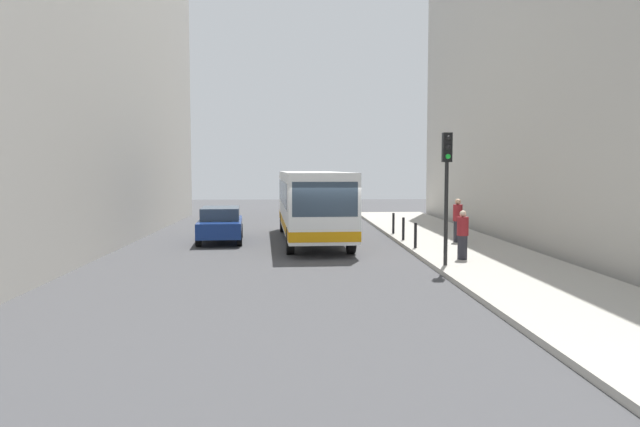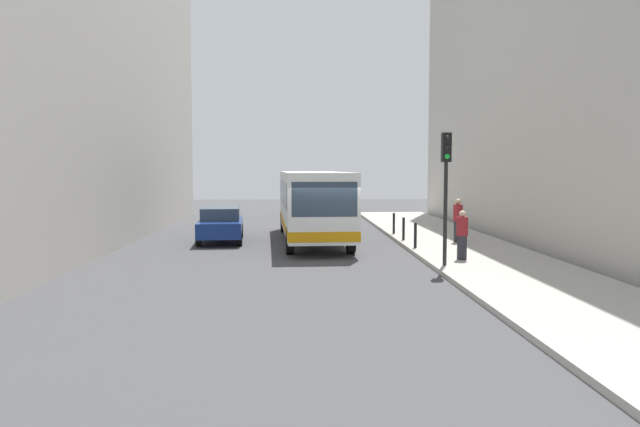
{
  "view_description": "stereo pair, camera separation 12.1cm",
  "coord_description": "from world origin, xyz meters",
  "px_view_note": "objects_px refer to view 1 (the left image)",
  "views": [
    {
      "loc": [
        -1.2,
        -21.53,
        3.17
      ],
      "look_at": [
        -0.1,
        2.72,
        1.36
      ],
      "focal_mm": 34.26,
      "sensor_mm": 36.0,
      "label": 1
    },
    {
      "loc": [
        -1.08,
        -21.54,
        3.17
      ],
      "look_at": [
        -0.1,
        2.72,
        1.36
      ],
      "focal_mm": 34.26,
      "sensor_mm": 36.0,
      "label": 2
    }
  ],
  "objects_px": {
    "car_beside_bus": "(221,224)",
    "bollard_far": "(393,223)",
    "pedestrian_near_signal": "(463,235)",
    "bollard_mid": "(403,229)",
    "traffic_light": "(447,173)",
    "bus": "(312,201)",
    "pedestrian_mid_sidewalk": "(458,220)",
    "bollard_near": "(415,235)"
  },
  "relations": [
    {
      "from": "bollard_far",
      "to": "bollard_near",
      "type": "bearing_deg",
      "value": -90.0
    },
    {
      "from": "car_beside_bus",
      "to": "traffic_light",
      "type": "bearing_deg",
      "value": 131.4
    },
    {
      "from": "pedestrian_near_signal",
      "to": "pedestrian_mid_sidewalk",
      "type": "bearing_deg",
      "value": 29.58
    },
    {
      "from": "car_beside_bus",
      "to": "bollard_far",
      "type": "xyz_separation_m",
      "value": [
        7.75,
        1.53,
        -0.16
      ]
    },
    {
      "from": "bollard_near",
      "to": "pedestrian_near_signal",
      "type": "bearing_deg",
      "value": -71.96
    },
    {
      "from": "bollard_far",
      "to": "pedestrian_near_signal",
      "type": "xyz_separation_m",
      "value": [
        0.97,
        -8.02,
        0.33
      ]
    },
    {
      "from": "bollard_far",
      "to": "pedestrian_near_signal",
      "type": "distance_m",
      "value": 8.08
    },
    {
      "from": "car_beside_bus",
      "to": "traffic_light",
      "type": "xyz_separation_m",
      "value": [
        7.85,
        -7.68,
        2.22
      ]
    },
    {
      "from": "bollard_mid",
      "to": "pedestrian_near_signal",
      "type": "xyz_separation_m",
      "value": [
        0.97,
        -5.49,
        0.33
      ]
    },
    {
      "from": "bus",
      "to": "bollard_near",
      "type": "distance_m",
      "value": 5.36
    },
    {
      "from": "traffic_light",
      "to": "pedestrian_mid_sidewalk",
      "type": "relative_size",
      "value": 2.31
    },
    {
      "from": "car_beside_bus",
      "to": "pedestrian_near_signal",
      "type": "xyz_separation_m",
      "value": [
        8.71,
        -6.49,
        0.17
      ]
    },
    {
      "from": "bollard_mid",
      "to": "pedestrian_near_signal",
      "type": "relative_size",
      "value": 0.58
    },
    {
      "from": "bollard_far",
      "to": "car_beside_bus",
      "type": "bearing_deg",
      "value": -168.82
    },
    {
      "from": "bollard_far",
      "to": "pedestrian_mid_sidewalk",
      "type": "distance_m",
      "value": 3.99
    },
    {
      "from": "bus",
      "to": "pedestrian_mid_sidewalk",
      "type": "xyz_separation_m",
      "value": [
        5.87,
        -1.94,
        -0.68
      ]
    },
    {
      "from": "bollard_far",
      "to": "pedestrian_mid_sidewalk",
      "type": "bearing_deg",
      "value": -58.67
    },
    {
      "from": "bollard_near",
      "to": "car_beside_bus",
      "type": "bearing_deg",
      "value": 155.54
    },
    {
      "from": "car_beside_bus",
      "to": "bollard_far",
      "type": "distance_m",
      "value": 7.9
    },
    {
      "from": "bus",
      "to": "bollard_near",
      "type": "height_order",
      "value": "bus"
    },
    {
      "from": "traffic_light",
      "to": "pedestrian_mid_sidewalk",
      "type": "height_order",
      "value": "traffic_light"
    },
    {
      "from": "car_beside_bus",
      "to": "bollard_mid",
      "type": "height_order",
      "value": "car_beside_bus"
    },
    {
      "from": "bus",
      "to": "pedestrian_mid_sidewalk",
      "type": "height_order",
      "value": "bus"
    },
    {
      "from": "bollard_near",
      "to": "pedestrian_mid_sidewalk",
      "type": "height_order",
      "value": "pedestrian_mid_sidewalk"
    },
    {
      "from": "bollard_far",
      "to": "pedestrian_near_signal",
      "type": "bearing_deg",
      "value": -83.13
    },
    {
      "from": "bollard_near",
      "to": "bollard_far",
      "type": "height_order",
      "value": "same"
    },
    {
      "from": "pedestrian_near_signal",
      "to": "pedestrian_mid_sidewalk",
      "type": "distance_m",
      "value": 4.76
    },
    {
      "from": "traffic_light",
      "to": "bollard_mid",
      "type": "bearing_deg",
      "value": 90.86
    },
    {
      "from": "bus",
      "to": "bollard_mid",
      "type": "distance_m",
      "value": 4.11
    },
    {
      "from": "car_beside_bus",
      "to": "pedestrian_near_signal",
      "type": "distance_m",
      "value": 10.86
    },
    {
      "from": "bollard_mid",
      "to": "pedestrian_near_signal",
      "type": "bearing_deg",
      "value": -80.03
    },
    {
      "from": "bus",
      "to": "car_beside_bus",
      "type": "relative_size",
      "value": 2.46
    },
    {
      "from": "bollard_far",
      "to": "pedestrian_near_signal",
      "type": "height_order",
      "value": "pedestrian_near_signal"
    },
    {
      "from": "bollard_near",
      "to": "pedestrian_mid_sidewalk",
      "type": "bearing_deg",
      "value": 38.88
    },
    {
      "from": "car_beside_bus",
      "to": "traffic_light",
      "type": "distance_m",
      "value": 11.2
    },
    {
      "from": "bus",
      "to": "bollard_mid",
      "type": "relative_size",
      "value": 11.72
    },
    {
      "from": "bus",
      "to": "bollard_mid",
      "type": "height_order",
      "value": "bus"
    },
    {
      "from": "traffic_light",
      "to": "pedestrian_near_signal",
      "type": "bearing_deg",
      "value": 54.03
    },
    {
      "from": "traffic_light",
      "to": "pedestrian_near_signal",
      "type": "height_order",
      "value": "traffic_light"
    },
    {
      "from": "bollard_near",
      "to": "bollard_far",
      "type": "relative_size",
      "value": 1.0
    },
    {
      "from": "bollard_near",
      "to": "pedestrian_near_signal",
      "type": "relative_size",
      "value": 0.58
    },
    {
      "from": "bollard_near",
      "to": "bollard_mid",
      "type": "height_order",
      "value": "same"
    }
  ]
}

